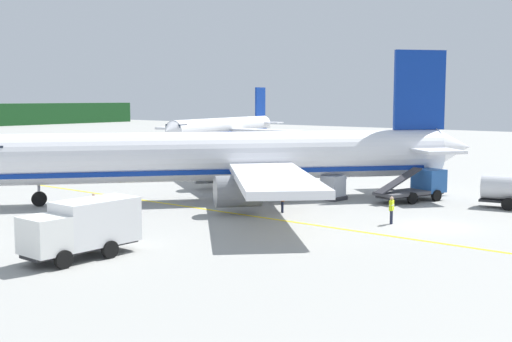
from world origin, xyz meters
TOP-DOWN VIEW (x-y plane):
  - ground at (0.00, 48.00)m, footprint 240.00×320.00m
  - airliner_foreground at (-0.06, 17.06)m, footprint 34.29×30.01m
  - airliner_mid_apron at (48.20, 60.30)m, footprint 34.85×28.95m
  - service_truck_catering at (9.42, 5.38)m, footprint 6.51×3.92m
  - service_truck_pushback at (-18.72, 10.39)m, footprint 6.03×2.55m
  - cargo_container_near at (5.38, 10.82)m, footprint 1.82×1.82m
  - crew_marshaller at (-1.89, 10.43)m, footprint 0.47×0.49m
  - crew_loader_left at (-0.90, 2.50)m, footprint 0.62×0.32m
  - crew_loader_right at (-11.37, 19.19)m, footprint 0.59×0.39m
  - apron_guide_line at (-4.29, 12.42)m, footprint 0.30×60.00m

SIDE VIEW (x-z plane):
  - ground at x=0.00m, z-range -0.20..0.00m
  - apron_guide_line at x=-4.29m, z-range 0.00..0.01m
  - cargo_container_near at x=5.38m, z-range -0.05..1.98m
  - crew_loader_right at x=-11.37m, z-range 0.14..1.78m
  - crew_marshaller at x=-1.89m, z-range 0.15..1.82m
  - crew_loader_left at x=-0.90m, z-range 0.16..1.94m
  - service_truck_catering at x=9.42m, z-range -0.12..2.48m
  - service_truck_pushback at x=-18.72m, z-range 0.15..3.03m
  - airliner_mid_apron at x=48.20m, z-range -2.15..7.84m
  - airliner_foreground at x=-0.06m, z-range -2.56..9.34m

